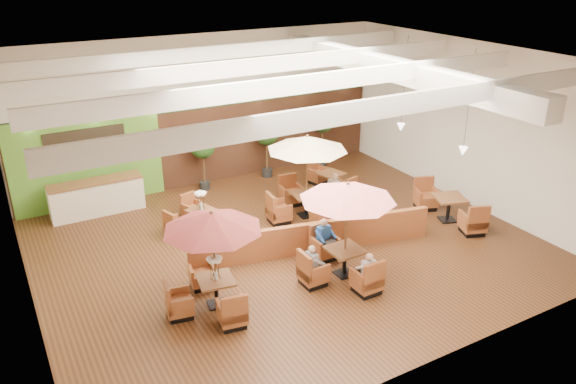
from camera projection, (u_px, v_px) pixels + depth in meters
room at (274, 117)px, 16.43m from camera, size 14.04×14.00×5.52m
service_counter at (97, 197)px, 18.63m from camera, size 3.00×0.75×1.18m
booth_divider at (320, 237)px, 16.29m from camera, size 6.78×1.60×0.95m
table_0 at (211, 239)px, 13.22m from camera, size 2.52×2.63×2.61m
table_1 at (345, 210)px, 14.49m from camera, size 2.60×2.66×2.74m
table_2 at (307, 162)px, 17.94m from camera, size 2.80×2.80×2.82m
table_3 at (195, 218)px, 17.52m from camera, size 1.67×2.40×1.45m
table_4 at (448, 209)px, 18.20m from camera, size 1.22×3.01×1.06m
table_5 at (331, 182)px, 20.44m from camera, size 1.00×2.56×0.91m
topiary_0 at (202, 148)px, 20.15m from camera, size 0.92×0.92×2.15m
topiary_1 at (267, 134)px, 21.28m from camera, size 0.98×0.98×2.28m
topiary_2 at (322, 122)px, 22.36m from camera, size 1.07×1.07×2.48m
diner_0 at (368, 268)px, 14.21m from camera, size 0.37×0.31×0.71m
diner_1 at (325, 235)px, 15.80m from camera, size 0.41×0.35×0.78m
diner_2 at (313, 260)px, 14.56m from camera, size 0.28×0.35×0.71m
diner_3 at (324, 207)px, 17.58m from camera, size 0.39×0.35×0.73m
diner_4 at (333, 188)px, 18.85m from camera, size 0.33×0.41×0.84m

